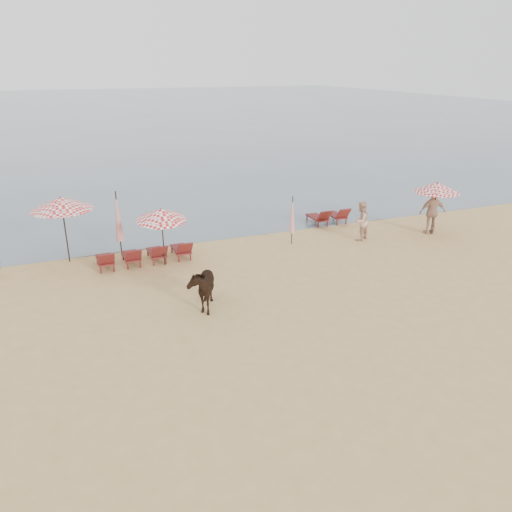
# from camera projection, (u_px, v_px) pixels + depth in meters

# --- Properties ---
(ground) EXTENTS (120.00, 120.00, 0.00)m
(ground) POSITION_uv_depth(u_px,v_px,m) (327.00, 362.00, 12.74)
(ground) COLOR tan
(ground) RESTS_ON ground
(sea) EXTENTS (160.00, 140.00, 0.06)m
(sea) POSITION_uv_depth(u_px,v_px,m) (91.00, 109.00, 82.24)
(sea) COLOR #51606B
(sea) RESTS_ON ground
(lounger_cluster_left) EXTENTS (3.50, 1.56, 0.55)m
(lounger_cluster_left) POSITION_uv_depth(u_px,v_px,m) (145.00, 254.00, 18.85)
(lounger_cluster_left) COLOR maroon
(lounger_cluster_left) RESTS_ON ground
(lounger_cluster_right) EXTENTS (1.60, 1.54, 0.57)m
(lounger_cluster_right) POSITION_uv_depth(u_px,v_px,m) (329.00, 216.00, 23.51)
(lounger_cluster_right) COLOR maroon
(lounger_cluster_right) RESTS_ON ground
(umbrella_open_left_a) EXTENTS (2.25, 2.25, 2.56)m
(umbrella_open_left_a) POSITION_uv_depth(u_px,v_px,m) (61.00, 203.00, 18.35)
(umbrella_open_left_a) COLOR black
(umbrella_open_left_a) RESTS_ON ground
(umbrella_open_left_b) EXTENTS (1.80, 1.84, 2.30)m
(umbrella_open_left_b) POSITION_uv_depth(u_px,v_px,m) (161.00, 214.00, 18.13)
(umbrella_open_left_b) COLOR black
(umbrella_open_left_b) RESTS_ON ground
(umbrella_open_right) EXTENTS (1.93, 1.93, 2.36)m
(umbrella_open_right) POSITION_uv_depth(u_px,v_px,m) (437.00, 187.00, 21.48)
(umbrella_open_right) COLOR black
(umbrella_open_right) RESTS_ON ground
(umbrella_closed_left) EXTENTS (0.32, 0.32, 2.61)m
(umbrella_closed_left) POSITION_uv_depth(u_px,v_px,m) (118.00, 217.00, 19.21)
(umbrella_closed_left) COLOR black
(umbrella_closed_left) RESTS_ON ground
(umbrella_closed_right) EXTENTS (0.25, 0.25, 2.06)m
(umbrella_closed_right) POSITION_uv_depth(u_px,v_px,m) (292.00, 215.00, 20.60)
(umbrella_closed_right) COLOR black
(umbrella_closed_right) RESTS_ON ground
(cow) EXTENTS (1.26, 1.86, 1.44)m
(cow) POSITION_uv_depth(u_px,v_px,m) (201.00, 286.00, 15.35)
(cow) COLOR black
(cow) RESTS_ON ground
(beachgoer_right_a) EXTENTS (1.03, 0.96, 1.69)m
(beachgoer_right_a) POSITION_uv_depth(u_px,v_px,m) (361.00, 221.00, 21.24)
(beachgoer_right_a) COLOR tan
(beachgoer_right_a) RESTS_ON ground
(beachgoer_right_b) EXTENTS (1.24, 0.78, 1.97)m
(beachgoer_right_b) POSITION_uv_depth(u_px,v_px,m) (432.00, 212.00, 22.00)
(beachgoer_right_b) COLOR tan
(beachgoer_right_b) RESTS_ON ground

